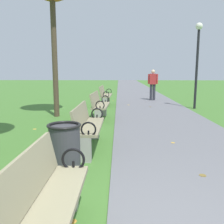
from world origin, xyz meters
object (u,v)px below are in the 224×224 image
(park_bench_1, at_px, (43,205))
(trash_bin, at_px, (65,152))
(pedestrian_walking, at_px, (153,83))
(park_bench_2, at_px, (88,125))
(park_bench_3, at_px, (99,105))
(lamp_post, at_px, (198,53))
(park_bench_4, at_px, (105,95))

(park_bench_1, height_order, trash_bin, park_bench_1)
(pedestrian_walking, bearing_deg, park_bench_2, -106.42)
(park_bench_2, bearing_deg, park_bench_1, -90.00)
(park_bench_2, distance_m, park_bench_3, 2.95)
(lamp_post, bearing_deg, park_bench_2, -125.06)
(trash_bin, bearing_deg, pedestrian_walking, 75.13)
(park_bench_2, distance_m, lamp_post, 6.91)
(park_bench_2, height_order, park_bench_4, same)
(park_bench_2, relative_size, lamp_post, 0.46)
(park_bench_1, xyz_separation_m, trash_bin, (-0.15, 1.48, -0.06))
(park_bench_3, distance_m, trash_bin, 4.41)
(trash_bin, bearing_deg, park_bench_3, 88.08)
(park_bench_3, xyz_separation_m, trash_bin, (-0.15, -4.40, -0.06))
(park_bench_4, xyz_separation_m, trash_bin, (-0.15, -7.65, -0.06))
(park_bench_2, bearing_deg, lamp_post, 54.94)
(park_bench_2, height_order, lamp_post, lamp_post)
(park_bench_3, bearing_deg, pedestrian_walking, 65.40)
(park_bench_3, bearing_deg, park_bench_2, -90.00)
(park_bench_3, distance_m, pedestrian_walking, 5.87)
(park_bench_4, relative_size, trash_bin, 1.92)
(park_bench_2, relative_size, pedestrian_walking, 0.99)
(park_bench_2, bearing_deg, trash_bin, -95.77)
(park_bench_1, xyz_separation_m, pedestrian_walking, (2.44, 11.21, 0.44))
(park_bench_4, bearing_deg, park_bench_3, -90.00)
(park_bench_1, height_order, park_bench_4, same)
(park_bench_1, xyz_separation_m, park_bench_3, (0.00, 5.89, 0.00))
(pedestrian_walking, bearing_deg, trash_bin, -104.87)
(park_bench_1, distance_m, trash_bin, 1.49)
(pedestrian_walking, relative_size, lamp_post, 0.47)
(pedestrian_walking, bearing_deg, park_bench_3, -114.60)
(park_bench_3, height_order, lamp_post, lamp_post)
(park_bench_3, relative_size, trash_bin, 1.93)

